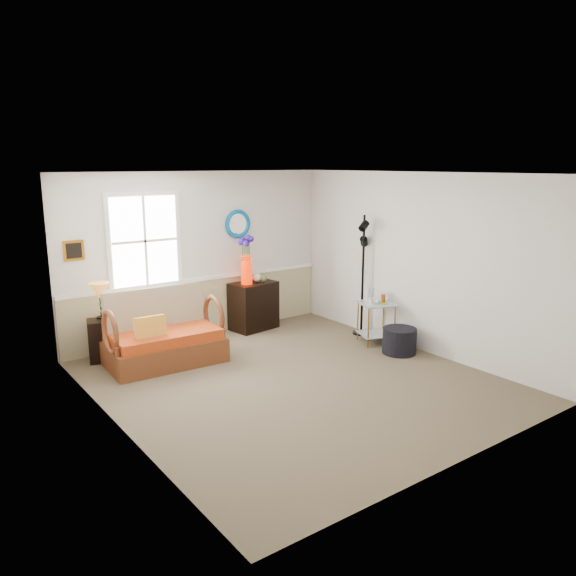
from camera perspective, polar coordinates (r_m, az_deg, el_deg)
floor at (r=7.26m, az=0.64°, el=-9.42°), size 4.50×5.00×0.01m
ceiling at (r=6.73m, az=0.69°, el=11.56°), size 4.50×5.00×0.01m
walls at (r=6.88m, az=0.66°, el=0.67°), size 4.51×5.01×2.60m
wainscot at (r=9.12m, az=-8.75°, el=-1.97°), size 4.46×0.02×0.90m
chair_rail at (r=9.01m, az=-8.82°, el=0.91°), size 4.46×0.04×0.06m
window at (r=8.53m, az=-14.35°, el=4.65°), size 1.14×0.06×1.44m
picture at (r=8.22m, az=-20.96°, el=3.58°), size 0.28×0.03×0.28m
mirror at (r=9.23m, az=-5.15°, el=6.51°), size 0.47×0.07×0.47m
loveseat at (r=7.89m, az=-12.45°, el=-4.02°), size 1.58×0.95×1.01m
throw_pillow at (r=7.67m, az=-13.77°, el=-4.33°), size 0.42×0.12×0.41m
lamp_stand at (r=8.30m, az=-18.49°, el=-5.06°), size 0.41×0.41×0.59m
table_lamp at (r=8.18m, az=-18.52°, el=-1.29°), size 0.29×0.29×0.52m
potted_plant at (r=8.18m, az=-17.76°, el=-2.16°), size 0.37×0.39×0.26m
cabinet at (r=9.36m, az=-3.52°, el=-1.81°), size 0.80×0.58×0.79m
flower_vase at (r=9.08m, az=-4.25°, el=2.82°), size 0.28×0.28×0.78m
side_table at (r=8.73m, az=8.93°, el=-3.52°), size 0.65×0.65×0.64m
tabletop_items at (r=8.67m, az=9.00°, el=-0.73°), size 0.46×0.46×0.21m
floor_lamp at (r=9.01m, az=7.60°, el=1.26°), size 0.34×0.34×1.93m
ottoman at (r=8.37m, az=11.25°, el=-5.27°), size 0.50×0.50×0.38m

